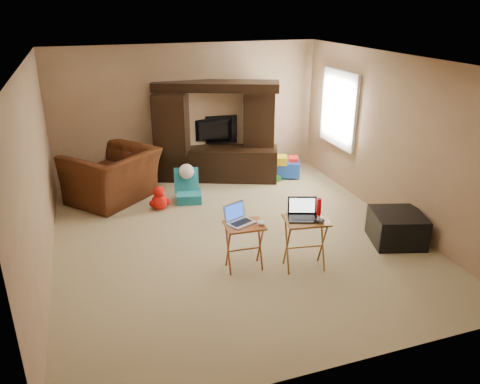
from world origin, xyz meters
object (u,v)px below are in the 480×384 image
object	(u,v)px
child_rocker	(189,186)
plush_toy	(159,198)
tray_table_left	(244,246)
tray_table_right	(305,244)
laptop_left	(241,215)
television	(214,131)
push_toy	(284,166)
entertainment_center	(217,132)
water_bottle	(318,207)
laptop_right	(303,210)
mouse_left	(261,223)
recliner	(113,176)
mouse_right	(321,220)
ottoman	(397,228)

from	to	relation	value
child_rocker	plush_toy	xyz separation A→B (m)	(-0.53, -0.16, -0.08)
plush_toy	tray_table_left	distance (m)	2.30
tray_table_right	laptop_left	world-z (taller)	laptop_left
television	tray_table_left	distance (m)	3.57
plush_toy	push_toy	xyz separation A→B (m)	(2.53, 0.71, 0.02)
entertainment_center	push_toy	xyz separation A→B (m)	(1.23, -0.35, -0.70)
tray_table_right	water_bottle	bearing A→B (deg)	30.81
tray_table_right	tray_table_left	bearing A→B (deg)	171.08
laptop_right	mouse_left	xyz separation A→B (m)	(-0.50, 0.15, -0.16)
recliner	tray_table_left	world-z (taller)	recliner
laptop_left	laptop_right	world-z (taller)	laptop_right
laptop_right	mouse_right	xyz separation A→B (m)	(0.17, -0.14, -0.09)
ottoman	tray_table_right	world-z (taller)	tray_table_right
push_toy	recliner	bearing A→B (deg)	-157.84
laptop_right	tray_table_right	bearing A→B (deg)	-7.01
push_toy	ottoman	size ratio (longest dim) A/B	0.88
child_rocker	laptop_right	distance (m)	2.76
television	laptop_left	xyz separation A→B (m)	(-0.62, -3.44, -0.14)
entertainment_center	push_toy	distance (m)	1.46
mouse_right	entertainment_center	bearing A→B (deg)	94.32
push_toy	child_rocker	bearing A→B (deg)	-143.89
television	ottoman	bearing A→B (deg)	123.31
ottoman	mouse_right	world-z (taller)	mouse_right
plush_toy	water_bottle	distance (m)	2.92
plush_toy	tray_table_right	distance (m)	2.82
tray_table_right	laptop_left	distance (m)	0.90
push_toy	ottoman	world-z (taller)	push_toy
push_toy	tray_table_right	xyz separation A→B (m)	(-1.09, -3.13, 0.12)
plush_toy	tray_table_left	world-z (taller)	tray_table_left
entertainment_center	mouse_left	distance (m)	3.35
laptop_left	laptop_right	bearing A→B (deg)	-42.29
laptop_left	plush_toy	bearing A→B (deg)	84.11
ottoman	laptop_right	xyz separation A→B (m)	(-1.59, -0.19, 0.59)
child_rocker	push_toy	distance (m)	2.07
mouse_left	television	bearing A→B (deg)	83.55
entertainment_center	tray_table_left	distance (m)	3.36
recliner	tray_table_right	distance (m)	3.72
entertainment_center	mouse_left	size ratio (longest dim) A/B	17.88
push_toy	mouse_left	size ratio (longest dim) A/B	4.77
child_rocker	tray_table_left	world-z (taller)	tray_table_left
plush_toy	mouse_right	distance (m)	3.03
television	tray_table_right	xyz separation A→B (m)	(0.14, -3.71, -0.54)
push_toy	laptop_right	distance (m)	3.36
entertainment_center	mouse_right	distance (m)	3.62
tray_table_left	laptop_right	xyz separation A→B (m)	(0.69, -0.22, 0.50)
television	mouse_left	world-z (taller)	television
television	tray_table_right	size ratio (longest dim) A/B	1.37
plush_toy	water_bottle	world-z (taller)	water_bottle
laptop_left	push_toy	bearing A→B (deg)	33.69
entertainment_center	mouse_left	world-z (taller)	entertainment_center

